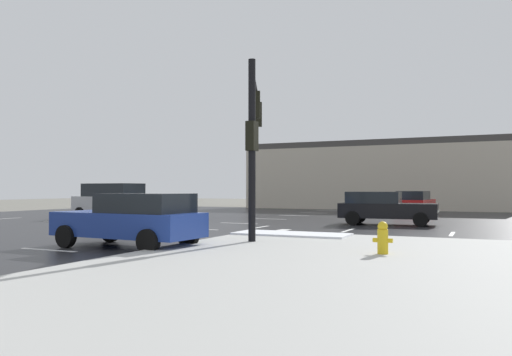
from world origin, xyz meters
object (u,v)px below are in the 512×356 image
object	(u,v)px
sedan_black	(384,207)
suv_silver	(113,200)
sedan_blue	(132,219)
traffic_signal_mast	(254,125)
sedan_red	(415,203)
fire_hydrant	(383,238)

from	to	relation	value
sedan_black	suv_silver	world-z (taller)	suv_silver
sedan_blue	traffic_signal_mast	bearing A→B (deg)	-122.75
sedan_red	sedan_blue	xyz separation A→B (m)	(-5.29, -22.11, 0.00)
traffic_signal_mast	suv_silver	world-z (taller)	traffic_signal_mast
traffic_signal_mast	suv_silver	size ratio (longest dim) A/B	1.12
sedan_red	sedan_blue	distance (m)	22.74
fire_hydrant	traffic_signal_mast	bearing A→B (deg)	150.66
fire_hydrant	suv_silver	bearing A→B (deg)	148.60
fire_hydrant	sedan_black	world-z (taller)	sedan_black
traffic_signal_mast	sedan_blue	size ratio (longest dim) A/B	1.20
sedan_black	suv_silver	xyz separation A→B (m)	(-15.29, -1.31, 0.24)
fire_hydrant	suv_silver	distance (m)	20.34
traffic_signal_mast	suv_silver	xyz separation A→B (m)	(-12.68, 7.96, -2.79)
traffic_signal_mast	fire_hydrant	world-z (taller)	traffic_signal_mast
sedan_black	suv_silver	size ratio (longest dim) A/B	0.93
fire_hydrant	suv_silver	xyz separation A→B (m)	(-17.36, 10.59, 0.55)
fire_hydrant	sedan_blue	bearing A→B (deg)	-174.69
traffic_signal_mast	sedan_black	xyz separation A→B (m)	(2.61, 9.28, -3.02)
sedan_black	fire_hydrant	bearing A→B (deg)	-82.71
suv_silver	fire_hydrant	bearing A→B (deg)	-26.03
fire_hydrant	sedan_red	xyz separation A→B (m)	(-1.78, 21.46, 0.32)
sedan_red	sedan_black	distance (m)	9.55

